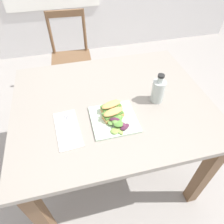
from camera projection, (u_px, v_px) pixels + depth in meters
ground_plane at (123, 165)px, 1.72m from camera, size 9.32×9.32×0.00m
dining_table at (112, 115)px, 1.28m from camera, size 1.15×0.95×0.74m
chair_wooden_far at (71, 58)px, 2.08m from camera, size 0.42×0.42×0.87m
plate_lunch at (114, 119)px, 1.08m from camera, size 0.24×0.24×0.01m
sandwich_half_front at (113, 114)px, 1.06m from camera, size 0.12×0.09×0.06m
sandwich_half_back at (111, 106)px, 1.10m from camera, size 0.12×0.09×0.06m
salad_mixed_greens at (118, 122)px, 1.03m from camera, size 0.12×0.13×0.03m
napkin_folded at (68, 129)px, 1.03m from camera, size 0.14×0.27×0.00m
fork_on_napkin at (67, 126)px, 1.04m from camera, size 0.03×0.19×0.00m
bottle_cold_brew at (158, 92)px, 1.15m from camera, size 0.07×0.07×0.18m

